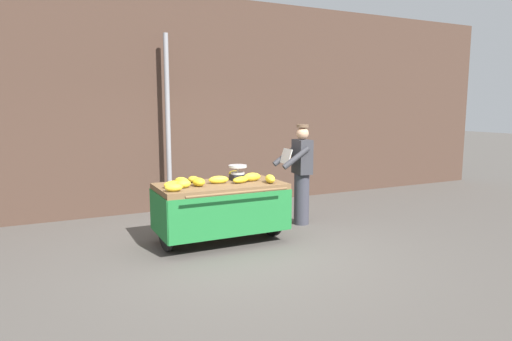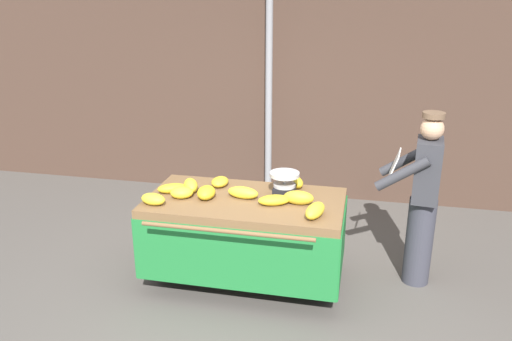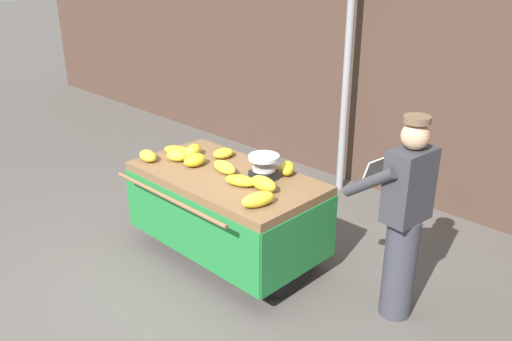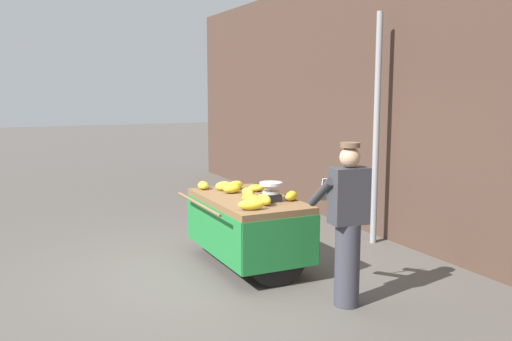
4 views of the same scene
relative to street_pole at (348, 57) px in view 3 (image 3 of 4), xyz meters
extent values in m
plane|color=#514C47|center=(0.32, -2.65, -1.66)|extent=(60.00, 60.00, 0.00)
cube|color=#473328|center=(0.32, 0.41, 0.40)|extent=(16.00, 0.24, 4.13)
cylinder|color=gray|center=(0.00, 0.00, 0.00)|extent=(0.09, 0.09, 3.33)
cube|color=brown|center=(0.19, -2.12, -0.81)|extent=(1.84, 0.97, 0.08)
cylinder|color=black|center=(-0.65, -2.12, -1.26)|extent=(0.05, 0.80, 0.80)
cylinder|color=#B7B7BC|center=(-0.68, -2.12, -1.26)|extent=(0.01, 0.14, 0.14)
cylinder|color=black|center=(1.03, -2.12, -1.26)|extent=(0.05, 0.80, 0.80)
cylinder|color=#B7B7BC|center=(1.06, -2.12, -1.26)|extent=(0.01, 0.14, 0.14)
cylinder|color=#4C4742|center=(0.19, -1.72, -1.26)|extent=(0.05, 0.05, 0.81)
cube|color=#1E7233|center=(0.19, -2.61, -1.15)|extent=(1.84, 0.02, 0.60)
cube|color=#1E7233|center=(0.19, -1.64, -1.15)|extent=(1.84, 0.02, 0.60)
cube|color=#1E7233|center=(-0.73, -2.12, -1.15)|extent=(0.02, 0.97, 0.60)
cube|color=#1E7233|center=(1.11, -2.12, -1.15)|extent=(0.02, 0.97, 0.60)
cylinder|color=brown|center=(0.19, -2.79, -0.79)|extent=(1.47, 0.04, 0.04)
cube|color=black|center=(0.54, -1.97, -0.72)|extent=(0.20, 0.20, 0.09)
cylinder|color=#B7B7BC|center=(0.54, -1.97, -0.62)|extent=(0.02, 0.02, 0.11)
cylinder|color=#B7B7BC|center=(0.54, -1.97, -0.55)|extent=(0.28, 0.28, 0.04)
cylinder|color=#B7B7BC|center=(0.54, -1.97, -0.66)|extent=(0.21, 0.21, 0.03)
ellipsoid|color=yellow|center=(0.87, -2.40, -0.71)|extent=(0.21, 0.32, 0.12)
ellipsoid|color=gold|center=(-0.16, -2.20, -0.71)|extent=(0.18, 0.24, 0.12)
ellipsoid|color=yellow|center=(-0.59, -2.44, -0.72)|extent=(0.26, 0.18, 0.11)
ellipsoid|color=yellow|center=(-0.37, -2.05, -0.71)|extent=(0.23, 0.29, 0.12)
ellipsoid|color=gold|center=(0.60, -1.73, -0.71)|extent=(0.25, 0.27, 0.12)
ellipsoid|color=gold|center=(-0.13, -1.86, -0.72)|extent=(0.18, 0.24, 0.09)
ellipsoid|color=gold|center=(-0.53, -2.13, -0.72)|extent=(0.31, 0.23, 0.09)
ellipsoid|color=yellow|center=(-0.39, -2.23, -0.71)|extent=(0.26, 0.22, 0.11)
ellipsoid|color=yellow|center=(0.17, -2.11, -0.71)|extent=(0.31, 0.17, 0.11)
ellipsoid|color=gold|center=(0.70, -2.15, -0.70)|extent=(0.28, 0.14, 0.13)
ellipsoid|color=gold|center=(0.48, -2.21, -0.72)|extent=(0.32, 0.24, 0.09)
cylinder|color=#383842|center=(1.84, -1.74, -1.22)|extent=(0.26, 0.26, 0.88)
cube|color=#333338|center=(1.84, -1.74, -0.49)|extent=(0.27, 0.40, 0.58)
sphere|color=tan|center=(1.84, -1.74, -0.10)|extent=(0.21, 0.21, 0.21)
cylinder|color=brown|center=(1.84, -1.74, 0.03)|extent=(0.20, 0.20, 0.05)
cylinder|color=#333338|center=(1.60, -1.93, -0.48)|extent=(0.48, 0.14, 0.37)
cylinder|color=#333338|center=(1.65, -1.51, -0.48)|extent=(0.48, 0.14, 0.37)
cube|color=silver|center=(1.54, -1.71, -0.47)|extent=(0.13, 0.35, 0.25)
camera|label=1|loc=(-2.15, -8.11, 0.34)|focal=31.13mm
camera|label=2|loc=(1.24, -6.43, 1.07)|focal=35.88mm
camera|label=3|loc=(3.57, -5.17, 1.16)|focal=37.35mm
camera|label=4|loc=(6.41, -4.96, 0.58)|focal=38.67mm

